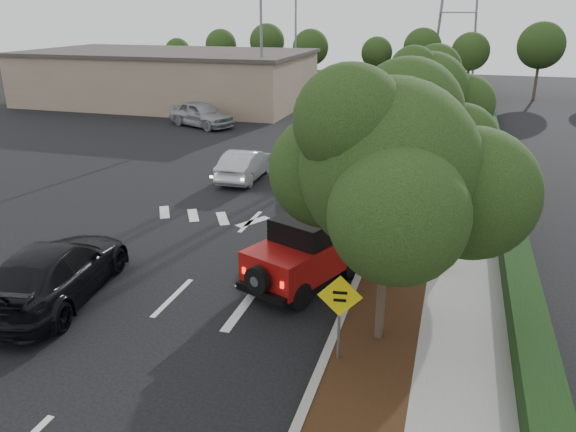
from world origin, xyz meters
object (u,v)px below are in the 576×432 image
at_px(red_jeep, 309,250).
at_px(black_suv_oncoming, 55,271).
at_px(speed_hump_sign, 340,307).
at_px(silver_suv_ahead, 338,166).

height_order(red_jeep, black_suv_oncoming, red_jeep).
xyz_separation_m(red_jeep, speed_hump_sign, (1.60, -3.57, 0.40)).
bearing_deg(red_jeep, speed_hump_sign, -43.28).
bearing_deg(silver_suv_ahead, speed_hump_sign, -95.16).
bearing_deg(black_suv_oncoming, speed_hump_sign, 165.19).
relative_size(red_jeep, speed_hump_sign, 1.99).
bearing_deg(black_suv_oncoming, red_jeep, -164.82).
height_order(silver_suv_ahead, speed_hump_sign, speed_hump_sign).
height_order(black_suv_oncoming, speed_hump_sign, speed_hump_sign).
relative_size(silver_suv_ahead, speed_hump_sign, 2.95).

